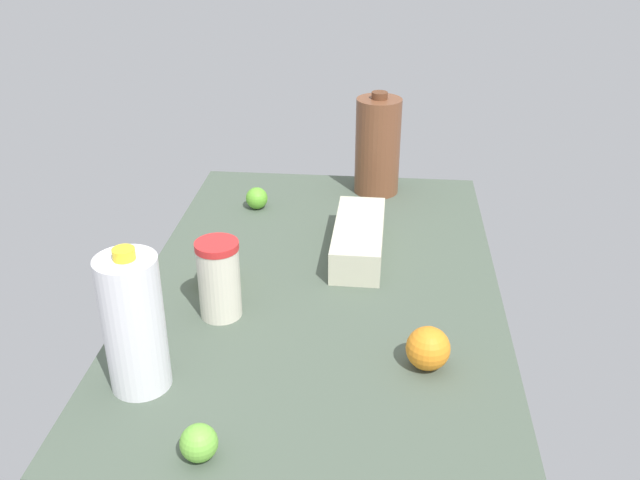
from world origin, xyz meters
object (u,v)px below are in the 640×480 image
Objects in this scene: lemon_beside_bowl at (215,269)px; lime_near_front at (257,198)px; tumbler_cup at (219,279)px; milk_jug at (134,324)px; chocolate_milk_jug at (378,146)px; lime_loose at (199,443)px; orange_far_back at (428,348)px; egg_carton at (359,239)px.

lemon_beside_bowl reaches higher than lime_near_front.
tumbler_cup is 50.55cm from lime_near_front.
lemon_beside_bowl is (11.35, 3.65, -4.43)cm from tumbler_cup.
milk_jug is at bearing 174.30° from lime_near_front.
lime_loose is (-103.19, 23.75, -10.19)cm from chocolate_milk_jug.
orange_far_back is at bearing -79.11° from milk_jug.
tumbler_cup is 70.91cm from chocolate_milk_jug.
tumbler_cup reaches higher than lemon_beside_bowl.
egg_carton is 1.09× the size of chocolate_milk_jug.
lemon_beside_bowl is (-53.16, 32.66, -9.43)cm from chocolate_milk_jug.
chocolate_milk_jug reaches higher than lime_loose.
lime_near_front is (72.81, -7.26, -9.51)cm from milk_jug.
tumbler_cup is at bearing 138.20° from egg_carton.
tumbler_cup is 2.78× the size of lime_loose.
egg_carton is 5.33× the size of lime_near_front.
orange_far_back is 1.38× the size of lime_near_front.
lime_near_front is (88.94, 6.90, -0.05)cm from lime_loose.
egg_carton is (50.59, -34.74, -8.62)cm from milk_jug.
orange_far_back is at bearing -53.65° from lime_loose.
lemon_beside_bowl is (33.90, -5.25, -8.70)cm from milk_jug.
orange_far_back reaches higher than lime_near_front.
egg_carton is at bearing -60.51° from lemon_beside_bowl.
tumbler_cup is 2.04× the size of orange_far_back.
milk_jug is at bearing 100.89° from orange_far_back.
lime_near_front is at bearing 51.92° from egg_carton.
milk_jug is 3.60× the size of lemon_beside_bowl.
lime_loose is (-38.68, -5.26, -5.19)cm from tumbler_cup.
lemon_beside_bowl is at bearing 17.82° from tumbler_cup.
egg_carton is 4.15× the size of lemon_beside_bowl.
milk_jug is 0.95× the size of chocolate_milk_jug.
egg_carton is 1.88× the size of tumbler_cup.
lime_loose is 43.09cm from orange_far_back.
lime_loose is at bearing 126.35° from orange_far_back.
lime_loose is 89.21cm from lime_near_front.
orange_far_back reaches higher than lemon_beside_bowl.
chocolate_milk_jug is at bearing 8.02° from orange_far_back.
orange_far_back is (9.40, -48.85, -8.42)cm from milk_jug.
chocolate_milk_jug is 3.53× the size of orange_far_back.
lime_loose is 50.83cm from lemon_beside_bowl.
lemon_beside_bowl is at bearing 10.10° from lime_loose.
egg_carton is at bearing 175.04° from chocolate_milk_jug.
egg_carton reaches higher than lime_near_front.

